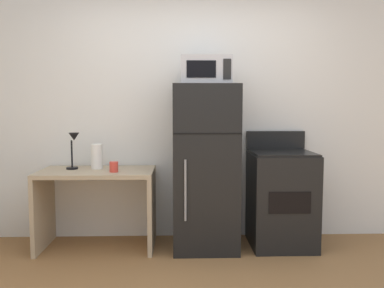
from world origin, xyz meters
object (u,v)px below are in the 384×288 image
(desk, at_px, (97,194))
(desk_lamp, at_px, (73,144))
(paper_towel_roll, at_px, (97,156))
(refrigerator, at_px, (205,167))
(oven_range, at_px, (281,198))
(coffee_mug, at_px, (114,167))
(microwave, at_px, (206,71))

(desk, bearing_deg, desk_lamp, 166.58)
(paper_towel_roll, relative_size, refrigerator, 0.15)
(paper_towel_roll, relative_size, oven_range, 0.22)
(paper_towel_roll, height_order, coffee_mug, paper_towel_roll)
(desk_lamp, xyz_separation_m, oven_range, (2.00, -0.05, -0.52))
(desk_lamp, xyz_separation_m, microwave, (1.26, -0.09, 0.69))
(oven_range, bearing_deg, paper_towel_roll, 177.33)
(coffee_mug, xyz_separation_m, microwave, (0.85, 0.09, 0.88))
(desk_lamp, distance_m, coffee_mug, 0.48)
(paper_towel_roll, relative_size, microwave, 0.52)
(coffee_mug, height_order, refrigerator, refrigerator)
(coffee_mug, bearing_deg, desk, 146.80)
(desk, distance_m, oven_range, 1.77)
(microwave, bearing_deg, desk_lamp, 176.03)
(desk_lamp, height_order, microwave, microwave)
(microwave, bearing_deg, desk, 178.17)
(desk, xyz_separation_m, paper_towel_roll, (-0.01, 0.09, 0.35))
(desk, xyz_separation_m, refrigerator, (1.03, -0.01, 0.26))
(coffee_mug, bearing_deg, paper_towel_roll, 133.51)
(desk_lamp, relative_size, microwave, 0.77)
(paper_towel_roll, bearing_deg, coffee_mug, -46.49)
(desk, relative_size, coffee_mug, 11.32)
(desk, height_order, desk_lamp, desk_lamp)
(refrigerator, distance_m, microwave, 0.91)
(desk_lamp, xyz_separation_m, coffee_mug, (0.41, -0.17, -0.19))
(desk, bearing_deg, microwave, -1.83)
(desk_lamp, bearing_deg, coffee_mug, -22.92)
(desk, xyz_separation_m, coffee_mug, (0.18, -0.12, 0.28))
(microwave, height_order, oven_range, microwave)
(refrigerator, distance_m, oven_range, 0.80)
(coffee_mug, bearing_deg, desk_lamp, 157.08)
(desk, height_order, coffee_mug, coffee_mug)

